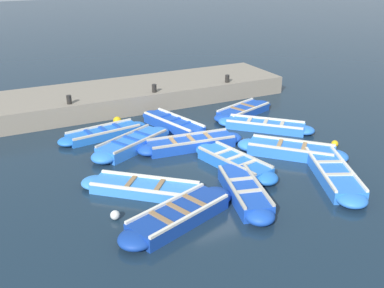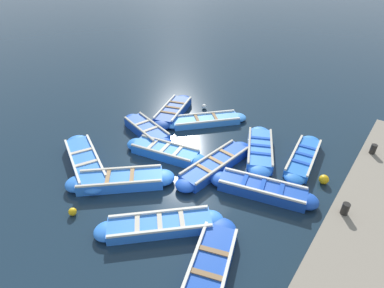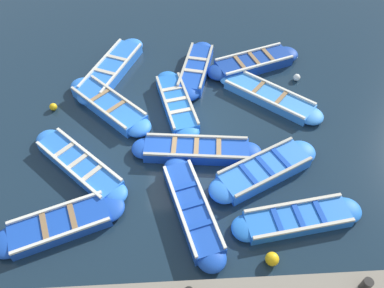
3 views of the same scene
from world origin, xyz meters
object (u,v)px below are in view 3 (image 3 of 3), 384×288
(buoy_yellow_far, at_px, (53,107))
(boat_alongside, at_px, (112,69))
(bollard_north, at_px, (366,285))
(boat_outer_right, at_px, (264,170))
(boat_drifting, at_px, (60,225))
(boat_end_of_row, at_px, (192,209))
(boat_inner_gap, at_px, (297,219))
(buoy_orange_near, at_px, (272,259))
(boat_near_quay, at_px, (79,165))
(boat_centre, at_px, (196,150))
(boat_stern_in, at_px, (196,69))
(boat_far_corner, at_px, (254,63))
(boat_mid_row, at_px, (177,104))
(boat_outer_left, at_px, (269,96))
(buoy_white_drifting, at_px, (297,77))
(boat_tucked, at_px, (109,105))

(buoy_yellow_far, bearing_deg, boat_alongside, -44.01)
(bollard_north, bearing_deg, buoy_yellow_far, 49.78)
(boat_outer_right, xyz_separation_m, boat_drifting, (-1.41, 5.49, -0.04))
(boat_end_of_row, bearing_deg, boat_inner_gap, -98.82)
(bollard_north, distance_m, buoy_orange_near, 2.08)
(boat_near_quay, bearing_deg, boat_centre, -84.25)
(bollard_north, bearing_deg, boat_stern_in, 19.97)
(boat_outer_right, distance_m, bollard_north, 3.94)
(boat_far_corner, relative_size, buoy_yellow_far, 15.18)
(boat_mid_row, height_order, boat_outer_right, boat_outer_right)
(boat_drifting, bearing_deg, boat_centre, -57.98)
(boat_outer_left, xyz_separation_m, buoy_orange_near, (-5.76, 1.01, 0.02))
(boat_mid_row, distance_m, buoy_yellow_far, 4.10)
(boat_drifting, xyz_separation_m, boat_stern_in, (6.07, -3.83, 0.05))
(buoy_white_drifting, bearing_deg, boat_near_quay, 116.53)
(boat_mid_row, relative_size, boat_inner_gap, 0.98)
(boat_centre, bearing_deg, boat_alongside, 35.20)
(boat_mid_row, relative_size, buoy_white_drifting, 14.02)
(boat_drifting, distance_m, boat_alongside, 6.33)
(boat_end_of_row, bearing_deg, boat_drifting, 94.45)
(buoy_yellow_far, bearing_deg, boat_outer_right, -114.95)
(boat_mid_row, xyz_separation_m, boat_stern_in, (1.76, -0.75, 0.02))
(boat_end_of_row, xyz_separation_m, buoy_yellow_far, (4.17, 4.40, -0.07))
(boat_centre, xyz_separation_m, boat_near_quay, (-0.34, 3.40, -0.02))
(boat_centre, xyz_separation_m, boat_inner_gap, (-2.41, -2.46, -0.03))
(boat_outer_right, relative_size, boat_near_quay, 1.11)
(boat_end_of_row, xyz_separation_m, buoy_orange_near, (-1.46, -1.82, -0.03))
(bollard_north, bearing_deg, boat_outer_left, 5.14)
(boat_inner_gap, xyz_separation_m, boat_drifting, (0.15, 6.08, 0.01))
(boat_outer_right, bearing_deg, bollard_north, -159.58)
(boat_stern_in, bearing_deg, bollard_north, -160.03)
(boat_inner_gap, relative_size, buoy_yellow_far, 14.36)
(boat_inner_gap, height_order, boat_drifting, boat_drifting)
(boat_inner_gap, bearing_deg, buoy_white_drifting, -13.30)
(boat_drifting, distance_m, bollard_north, 7.23)
(boat_end_of_row, bearing_deg, boat_near_quay, 62.51)
(boat_centre, relative_size, boat_inner_gap, 1.10)
(boat_alongside, bearing_deg, buoy_white_drifting, -96.60)
(boat_outer_left, bearing_deg, boat_tucked, 92.37)
(boat_stern_in, xyz_separation_m, bollard_north, (-8.27, -3.00, 0.79))
(boat_tucked, height_order, boat_alongside, boat_tucked)
(boat_outer_left, xyz_separation_m, buoy_white_drifting, (0.96, -1.19, -0.02))
(boat_end_of_row, height_order, boat_far_corner, boat_end_of_row)
(boat_outer_right, height_order, buoy_white_drifting, boat_outer_right)
(boat_centre, relative_size, boat_outer_left, 1.12)
(boat_near_quay, height_order, boat_outer_left, boat_near_quay)
(boat_far_corner, bearing_deg, boat_end_of_row, 156.92)
(boat_near_quay, xyz_separation_m, buoy_yellow_far, (2.52, 1.22, -0.04))
(boat_mid_row, bearing_deg, boat_outer_left, -85.35)
(boat_centre, distance_m, bollard_north, 5.56)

